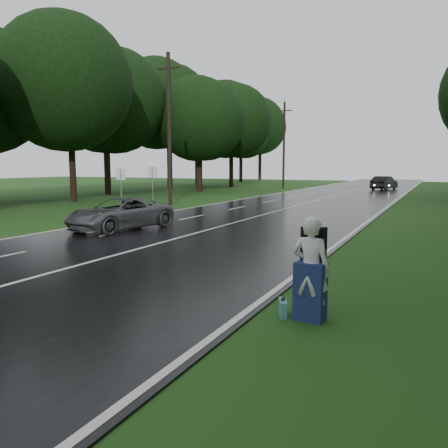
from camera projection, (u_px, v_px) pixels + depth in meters
The scene contains 14 objects.
ground at pixel (0, 288), 10.26m from camera, with size 160.00×160.00×0.00m, color #1E4514.
road at pixel (281, 210), 28.09m from camera, with size 12.00×140.00×0.04m, color black.
lane_center at pixel (281, 210), 28.08m from camera, with size 0.12×140.00×0.01m, color silver.
grey_car at pixel (120, 214), 19.47m from camera, with size 2.27×4.91×1.37m, color #484B4D.
far_car at pixel (384, 183), 51.26m from camera, with size 1.66×4.75×1.57m, color black.
hitchhiker at pixel (311, 272), 8.05m from camera, with size 0.74×0.68×1.92m.
suitcase at pixel (283, 308), 8.37m from camera, with size 0.12×0.43×0.31m, color teal.
utility_pole_mid at pixel (170, 205), 32.16m from camera, with size 1.80×0.28×10.59m, color black, non-canonical shape.
utility_pole_far at pixel (283, 189), 54.91m from camera, with size 1.80×0.28×10.41m, color black, non-canonical shape.
road_sign_a at pixel (122, 215), 25.29m from camera, with size 0.63×0.10×2.65m, color white, non-canonical shape.
road_sign_b at pixel (153, 211), 28.01m from camera, with size 0.66×0.10×2.73m, color white, non-canonical shape.
tree_left_d at pixel (74, 201), 35.15m from camera, with size 9.81×9.81×15.34m, color black, non-canonical shape.
tree_left_e at pixel (199, 191), 48.87m from camera, with size 8.37×8.37×13.08m, color black, non-canonical shape.
tree_left_f at pixel (231, 187), 59.03m from camera, with size 9.63×9.63×15.05m, color black, non-canonical shape.
Camera 1 is at (9.01, -6.71, 2.80)m, focal length 35.78 mm.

